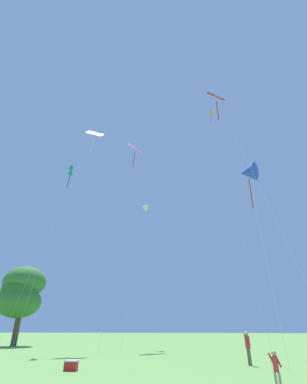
{
  "coord_description": "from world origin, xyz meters",
  "views": [
    {
      "loc": [
        2.4,
        -5.6,
        1.72
      ],
      "look_at": [
        -3.8,
        22.83,
        16.02
      ],
      "focal_mm": 26.31,
      "sensor_mm": 36.0,
      "label": 1
    }
  ],
  "objects_px": {
    "person_child_small": "(276,367)",
    "picnic_cooler": "(71,365)",
    "tree_left_oak": "(21,292)",
    "kite_yellow_diamond": "(93,139)",
    "kite_teal_box": "(70,173)",
    "person_with_spool": "(248,345)",
    "kite_blue_delta": "(248,173)",
    "kite_white_distant": "(144,207)",
    "kite_pink_low": "(134,153)",
    "kite_red_high": "(217,102)",
    "kite_orange_box": "(212,117)"
  },
  "relations": [
    {
      "from": "kite_pink_low",
      "to": "person_child_small",
      "type": "bearing_deg",
      "value": -63.23
    },
    {
      "from": "tree_left_oak",
      "to": "kite_yellow_diamond",
      "type": "bearing_deg",
      "value": -19.58
    },
    {
      "from": "kite_orange_box",
      "to": "tree_left_oak",
      "type": "bearing_deg",
      "value": 174.74
    },
    {
      "from": "kite_teal_box",
      "to": "kite_pink_low",
      "type": "xyz_separation_m",
      "value": [
        4.87,
        9.04,
        7.94
      ]
    },
    {
      "from": "person_with_spool",
      "to": "kite_pink_low",
      "type": "bearing_deg",
      "value": 125.95
    },
    {
      "from": "kite_teal_box",
      "to": "person_child_small",
      "type": "distance_m",
      "value": 28.44
    },
    {
      "from": "person_with_spool",
      "to": "tree_left_oak",
      "type": "relative_size",
      "value": 0.18
    },
    {
      "from": "kite_white_distant",
      "to": "person_child_small",
      "type": "xyz_separation_m",
      "value": [
        10.22,
        -23.34,
        -15.93
      ]
    },
    {
      "from": "kite_yellow_diamond",
      "to": "kite_red_high",
      "type": "bearing_deg",
      "value": -27.83
    },
    {
      "from": "tree_left_oak",
      "to": "picnic_cooler",
      "type": "relative_size",
      "value": 15.36
    },
    {
      "from": "kite_red_high",
      "to": "picnic_cooler",
      "type": "relative_size",
      "value": 38.06
    },
    {
      "from": "kite_yellow_diamond",
      "to": "kite_pink_low",
      "type": "distance_m",
      "value": 6.66
    },
    {
      "from": "kite_teal_box",
      "to": "kite_orange_box",
      "type": "bearing_deg",
      "value": 17.16
    },
    {
      "from": "kite_white_distant",
      "to": "person_child_small",
      "type": "bearing_deg",
      "value": -66.36
    },
    {
      "from": "kite_orange_box",
      "to": "person_with_spool",
      "type": "height_order",
      "value": "kite_orange_box"
    },
    {
      "from": "kite_yellow_diamond",
      "to": "kite_white_distant",
      "type": "distance_m",
      "value": 12.19
    },
    {
      "from": "kite_blue_delta",
      "to": "kite_yellow_diamond",
      "type": "bearing_deg",
      "value": 158.84
    },
    {
      "from": "kite_teal_box",
      "to": "kite_blue_delta",
      "type": "height_order",
      "value": "kite_teal_box"
    },
    {
      "from": "kite_blue_delta",
      "to": "kite_white_distant",
      "type": "bearing_deg",
      "value": 136.96
    },
    {
      "from": "kite_teal_box",
      "to": "person_with_spool",
      "type": "xyz_separation_m",
      "value": [
        16.72,
        -7.3,
        -17.09
      ]
    },
    {
      "from": "kite_yellow_diamond",
      "to": "kite_blue_delta",
      "type": "bearing_deg",
      "value": -21.16
    },
    {
      "from": "picnic_cooler",
      "to": "kite_teal_box",
      "type": "bearing_deg",
      "value": 126.55
    },
    {
      "from": "kite_yellow_diamond",
      "to": "person_child_small",
      "type": "xyz_separation_m",
      "value": [
        16.76,
        -19.18,
        -25.33
      ]
    },
    {
      "from": "kite_pink_low",
      "to": "picnic_cooler",
      "type": "bearing_deg",
      "value": -80.3
    },
    {
      "from": "person_with_spool",
      "to": "tree_left_oak",
      "type": "distance_m",
      "value": 30.07
    },
    {
      "from": "kite_pink_low",
      "to": "kite_yellow_diamond",
      "type": "bearing_deg",
      "value": -135.11
    },
    {
      "from": "kite_white_distant",
      "to": "tree_left_oak",
      "type": "bearing_deg",
      "value": -176.58
    },
    {
      "from": "kite_yellow_diamond",
      "to": "picnic_cooler",
      "type": "relative_size",
      "value": 46.76
    },
    {
      "from": "kite_yellow_diamond",
      "to": "kite_teal_box",
      "type": "bearing_deg",
      "value": -92.03
    },
    {
      "from": "kite_blue_delta",
      "to": "kite_red_high",
      "type": "bearing_deg",
      "value": -139.61
    },
    {
      "from": "person_with_spool",
      "to": "kite_yellow_diamond",
      "type": "bearing_deg",
      "value": 144.89
    },
    {
      "from": "kite_blue_delta",
      "to": "kite_red_high",
      "type": "xyz_separation_m",
      "value": [
        -1.92,
        -1.63,
        7.0
      ]
    },
    {
      "from": "kite_blue_delta",
      "to": "kite_pink_low",
      "type": "relative_size",
      "value": 0.53
    },
    {
      "from": "person_with_spool",
      "to": "person_child_small",
      "type": "height_order",
      "value": "person_with_spool"
    },
    {
      "from": "kite_orange_box",
      "to": "kite_blue_delta",
      "type": "bearing_deg",
      "value": -75.54
    },
    {
      "from": "person_with_spool",
      "to": "picnic_cooler",
      "type": "xyz_separation_m",
      "value": [
        -8.38,
        -3.95,
        -0.76
      ]
    },
    {
      "from": "kite_blue_delta",
      "to": "kite_orange_box",
      "type": "xyz_separation_m",
      "value": [
        -2.1,
        8.12,
        13.48
      ]
    },
    {
      "from": "kite_blue_delta",
      "to": "tree_left_oak",
      "type": "xyz_separation_m",
      "value": [
        -27.85,
        10.5,
        -8.05
      ]
    },
    {
      "from": "kite_red_high",
      "to": "picnic_cooler",
      "type": "distance_m",
      "value": 23.56
    },
    {
      "from": "kite_yellow_diamond",
      "to": "picnic_cooler",
      "type": "height_order",
      "value": "kite_yellow_diamond"
    },
    {
      "from": "person_with_spool",
      "to": "kite_orange_box",
      "type": "bearing_deg",
      "value": 89.45
    },
    {
      "from": "kite_teal_box",
      "to": "kite_orange_box",
      "type": "relative_size",
      "value": 0.65
    },
    {
      "from": "kite_blue_delta",
      "to": "kite_red_high",
      "type": "height_order",
      "value": "kite_red_high"
    },
    {
      "from": "kite_blue_delta",
      "to": "kite_white_distant",
      "type": "relative_size",
      "value": 0.87
    },
    {
      "from": "kite_orange_box",
      "to": "person_with_spool",
      "type": "relative_size",
      "value": 17.66
    },
    {
      "from": "kite_teal_box",
      "to": "kite_white_distant",
      "type": "distance_m",
      "value": 10.93
    },
    {
      "from": "kite_orange_box",
      "to": "picnic_cooler",
      "type": "bearing_deg",
      "value": -117.33
    },
    {
      "from": "person_child_small",
      "to": "picnic_cooler",
      "type": "distance_m",
      "value": 9.31
    },
    {
      "from": "person_with_spool",
      "to": "person_child_small",
      "type": "xyz_separation_m",
      "value": [
        0.2,
        -7.54,
        -0.3
      ]
    },
    {
      "from": "kite_red_high",
      "to": "kite_white_distant",
      "type": "distance_m",
      "value": 17.24
    }
  ]
}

